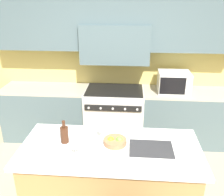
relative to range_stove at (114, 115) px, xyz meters
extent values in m
cube|color=#DBC166|center=(0.00, 0.36, 0.89)|extent=(10.00, 0.06, 2.70)
cube|color=#4C6066|center=(0.00, 0.16, 1.51)|extent=(3.80, 0.34, 0.85)
cube|color=#4C6066|center=(0.00, 0.13, 1.19)|extent=(1.08, 0.40, 0.60)
cube|color=#4C6066|center=(-1.19, 0.02, -0.02)|extent=(1.42, 0.62, 0.89)
cube|color=#B2A893|center=(-1.19, 0.02, 0.44)|extent=(1.42, 0.62, 0.03)
cube|color=#4C6066|center=(1.19, 0.02, -0.02)|extent=(1.42, 0.62, 0.89)
cube|color=#B2A893|center=(1.19, 0.02, 0.44)|extent=(1.42, 0.62, 0.03)
cube|color=beige|center=(0.00, 0.00, -0.01)|extent=(0.96, 0.66, 0.92)
cube|color=black|center=(0.00, 0.00, 0.46)|extent=(0.92, 0.61, 0.01)
cube|color=black|center=(0.00, -0.34, 0.29)|extent=(0.88, 0.02, 0.09)
cylinder|color=silver|center=(-0.37, -0.35, 0.29)|extent=(0.04, 0.02, 0.04)
cylinder|color=silver|center=(-0.19, -0.35, 0.29)|extent=(0.04, 0.02, 0.04)
cylinder|color=silver|center=(0.00, -0.35, 0.29)|extent=(0.04, 0.02, 0.04)
cylinder|color=silver|center=(0.19, -0.35, 0.29)|extent=(0.04, 0.02, 0.04)
cylinder|color=silver|center=(0.37, -0.35, 0.29)|extent=(0.04, 0.02, 0.04)
cube|color=silver|center=(0.95, 0.02, 0.61)|extent=(0.50, 0.38, 0.33)
cube|color=black|center=(0.90, -0.17, 0.61)|extent=(0.39, 0.01, 0.27)
cube|color=#B7844C|center=(0.07, -1.66, -0.02)|extent=(1.73, 0.77, 0.89)
cube|color=white|center=(0.07, -1.66, 0.45)|extent=(1.84, 0.84, 0.04)
cube|color=#2D2D30|center=(0.49, -1.66, 0.47)|extent=(0.44, 0.32, 0.01)
cylinder|color=#B2B2B7|center=(0.49, -1.47, 0.47)|extent=(0.02, 0.02, 0.00)
cylinder|color=#422314|center=(-0.41, -1.61, 0.56)|extent=(0.09, 0.09, 0.17)
cylinder|color=#422314|center=(-0.41, -1.61, 0.69)|extent=(0.03, 0.03, 0.07)
cylinder|color=white|center=(-0.25, -1.83, 0.48)|extent=(0.06, 0.06, 0.01)
cylinder|color=white|center=(-0.25, -1.83, 0.52)|extent=(0.01, 0.01, 0.08)
cone|color=white|center=(-0.25, -1.83, 0.62)|extent=(0.07, 0.07, 0.11)
cylinder|color=white|center=(-0.04, -1.50, 0.48)|extent=(0.06, 0.06, 0.01)
cylinder|color=white|center=(-0.04, -1.50, 0.52)|extent=(0.01, 0.01, 0.08)
cone|color=white|center=(-0.04, -1.50, 0.62)|extent=(0.07, 0.07, 0.11)
cylinder|color=#996B47|center=(0.12, -1.60, 0.50)|extent=(0.24, 0.24, 0.05)
sphere|color=gold|center=(0.07, -1.60, 0.52)|extent=(0.07, 0.07, 0.07)
sphere|color=#66A83D|center=(0.16, -1.60, 0.52)|extent=(0.08, 0.08, 0.08)
camera|label=1|loc=(0.26, -3.80, 1.91)|focal=40.00mm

